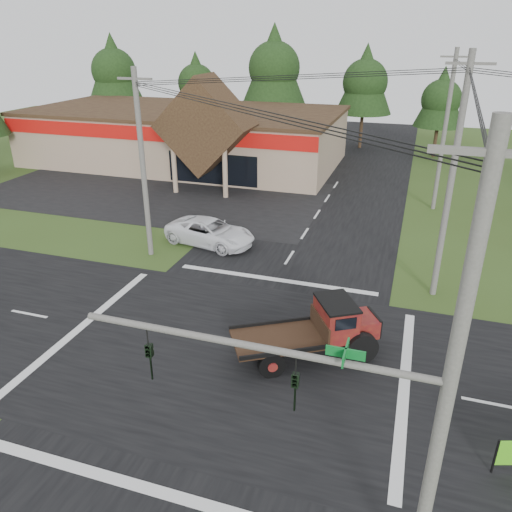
% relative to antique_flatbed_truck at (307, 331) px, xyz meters
% --- Properties ---
extents(ground, '(120.00, 120.00, 0.00)m').
position_rel_antique_flatbed_truck_xyz_m(ground, '(-3.09, -0.77, -1.23)').
color(ground, '#314518').
rests_on(ground, ground).
extents(road_ns, '(12.00, 120.00, 0.02)m').
position_rel_antique_flatbed_truck_xyz_m(road_ns, '(-3.09, -0.77, -1.22)').
color(road_ns, black).
rests_on(road_ns, ground).
extents(road_ew, '(120.00, 12.00, 0.02)m').
position_rel_antique_flatbed_truck_xyz_m(road_ew, '(-3.09, -0.77, -1.21)').
color(road_ew, black).
rests_on(road_ew, ground).
extents(parking_apron, '(28.00, 14.00, 0.02)m').
position_rel_antique_flatbed_truck_xyz_m(parking_apron, '(-17.09, 18.23, -1.21)').
color(parking_apron, black).
rests_on(parking_apron, ground).
extents(cvs_building, '(30.40, 18.20, 9.19)m').
position_rel_antique_flatbed_truck_xyz_m(cvs_building, '(-18.80, 28.80, 1.55)').
color(cvs_building, tan).
rests_on(cvs_building, ground).
extents(traffic_signal_mast, '(8.12, 0.24, 7.00)m').
position_rel_antique_flatbed_truck_xyz_m(traffic_signal_mast, '(2.73, -8.27, 3.20)').
color(traffic_signal_mast, '#595651').
rests_on(traffic_signal_mast, ground).
extents(utility_pole_nr, '(2.00, 0.30, 11.00)m').
position_rel_antique_flatbed_truck_xyz_m(utility_pole_nr, '(4.41, -8.27, 4.41)').
color(utility_pole_nr, '#595651').
rests_on(utility_pole_nr, ground).
extents(utility_pole_nw, '(2.00, 0.30, 10.50)m').
position_rel_antique_flatbed_truck_xyz_m(utility_pole_nw, '(-11.09, 7.23, 4.16)').
color(utility_pole_nw, '#595651').
rests_on(utility_pole_nw, ground).
extents(utility_pole_ne, '(2.00, 0.30, 11.50)m').
position_rel_antique_flatbed_truck_xyz_m(utility_pole_ne, '(4.91, 7.23, 4.66)').
color(utility_pole_ne, '#595651').
rests_on(utility_pole_ne, ground).
extents(utility_pole_n, '(2.00, 0.30, 11.20)m').
position_rel_antique_flatbed_truck_xyz_m(utility_pole_n, '(4.91, 21.23, 4.51)').
color(utility_pole_n, '#595651').
rests_on(utility_pole_n, ground).
extents(tree_row_a, '(6.72, 6.72, 12.12)m').
position_rel_antique_flatbed_truck_xyz_m(tree_row_a, '(-33.09, 39.23, 6.82)').
color(tree_row_a, '#332316').
rests_on(tree_row_a, ground).
extents(tree_row_b, '(5.60, 5.60, 10.10)m').
position_rel_antique_flatbed_truck_xyz_m(tree_row_b, '(-23.09, 41.23, 5.48)').
color(tree_row_b, '#332316').
rests_on(tree_row_b, ground).
extents(tree_row_c, '(7.28, 7.28, 13.13)m').
position_rel_antique_flatbed_truck_xyz_m(tree_row_c, '(-13.09, 40.23, 7.49)').
color(tree_row_c, '#332316').
rests_on(tree_row_c, ground).
extents(tree_row_d, '(6.16, 6.16, 11.11)m').
position_rel_antique_flatbed_truck_xyz_m(tree_row_d, '(-3.09, 41.23, 6.15)').
color(tree_row_d, '#332316').
rests_on(tree_row_d, ground).
extents(tree_row_e, '(5.04, 5.04, 9.09)m').
position_rel_antique_flatbed_truck_xyz_m(tree_row_e, '(4.91, 39.23, 4.81)').
color(tree_row_e, '#332316').
rests_on(tree_row_e, ground).
extents(antique_flatbed_truck, '(6.18, 4.94, 2.45)m').
position_rel_antique_flatbed_truck_xyz_m(antique_flatbed_truck, '(0.00, 0.00, 0.00)').
color(antique_flatbed_truck, '#580C16').
rests_on(antique_flatbed_truck, ground).
extents(white_pickup, '(6.06, 3.67, 1.57)m').
position_rel_antique_flatbed_truck_xyz_m(white_pickup, '(-8.31, 9.76, -0.44)').
color(white_pickup, white).
rests_on(white_pickup, ground).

